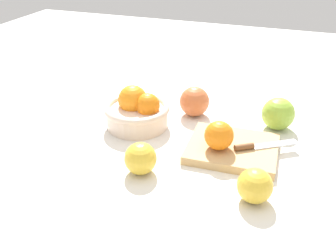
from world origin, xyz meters
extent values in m
plane|color=silver|center=(0.00, 0.00, 0.00)|extent=(2.40, 2.40, 0.00)
cylinder|color=beige|center=(-0.11, 0.07, 0.03)|extent=(0.16, 0.16, 0.05)
torus|color=beige|center=(-0.11, 0.07, 0.05)|extent=(0.17, 0.17, 0.02)
sphere|color=orange|center=(-0.13, 0.08, 0.07)|extent=(0.08, 0.08, 0.08)
sphere|color=orange|center=(-0.08, 0.07, 0.06)|extent=(0.06, 0.06, 0.06)
cube|color=tan|center=(0.15, 0.02, 0.01)|extent=(0.21, 0.18, 0.02)
sphere|color=orange|center=(0.12, 0.00, 0.05)|extent=(0.07, 0.07, 0.07)
cube|color=silver|center=(0.24, 0.06, 0.02)|extent=(0.10, 0.08, 0.00)
cylinder|color=brown|center=(0.18, 0.01, 0.03)|extent=(0.05, 0.04, 0.01)
sphere|color=gold|center=(-0.02, -0.12, 0.03)|extent=(0.07, 0.07, 0.07)
sphere|color=#8EB738|center=(0.23, 0.18, 0.04)|extent=(0.08, 0.08, 0.08)
sphere|color=#CC6638|center=(0.01, 0.18, 0.04)|extent=(0.08, 0.08, 0.08)
sphere|color=gold|center=(0.22, -0.13, 0.03)|extent=(0.07, 0.07, 0.07)
camera|label=1|loc=(0.25, -0.71, 0.48)|focal=40.03mm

